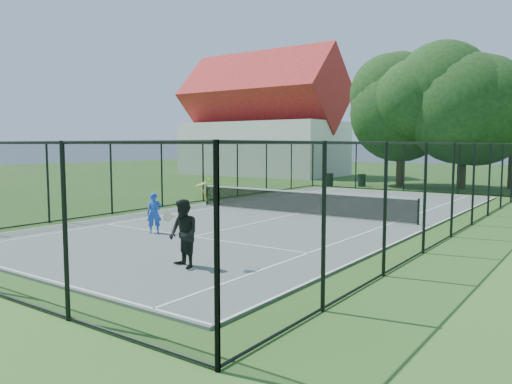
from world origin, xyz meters
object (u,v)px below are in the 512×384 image
Objects in this scene: trash_bin_left at (329,180)px; trash_bin_right at (362,180)px; player_blue at (154,213)px; tennis_net at (298,201)px; player_black at (184,234)px.

trash_bin_left is 2.26m from trash_bin_right.
player_blue is at bearing -84.28° from trash_bin_right.
trash_bin_left is (-5.51, 13.61, -0.11)m from tennis_net.
tennis_net is 6.80m from player_blue.
player_blue is at bearing -102.35° from tennis_net.
tennis_net is 9.74m from player_black.
trash_bin_left is 24.37m from player_black.
player_black is (3.94, -2.77, 0.15)m from player_blue.
player_blue is 0.63× the size of player_black.
player_black is (7.99, -23.02, 0.40)m from trash_bin_left.
player_black is at bearing -75.90° from trash_bin_right.
tennis_net is 4.88× the size of player_black.
player_blue is at bearing -78.68° from trash_bin_left.
tennis_net is 15.27m from trash_bin_right.
trash_bin_left is 0.44× the size of player_black.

